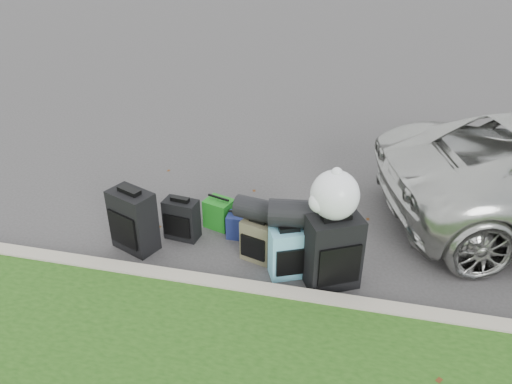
% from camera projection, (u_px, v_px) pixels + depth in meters
% --- Properties ---
extents(ground, '(120.00, 120.00, 0.00)m').
position_uv_depth(ground, '(260.00, 241.00, 5.99)').
color(ground, '#383535').
rests_on(ground, ground).
extents(curb, '(120.00, 0.18, 0.15)m').
position_uv_depth(curb, '(239.00, 290.00, 5.10)').
color(curb, '#9E937F').
rests_on(curb, ground).
extents(suitcase_small_black, '(0.43, 0.27, 0.50)m').
position_uv_depth(suitcase_small_black, '(182.00, 219.00, 5.94)').
color(suitcase_small_black, black).
rests_on(suitcase_small_black, ground).
extents(suitcase_large_black_left, '(0.59, 0.48, 0.74)m').
position_uv_depth(suitcase_large_black_left, '(133.00, 221.00, 5.70)').
color(suitcase_large_black_left, black).
rests_on(suitcase_large_black_left, ground).
extents(suitcase_olive, '(0.41, 0.32, 0.49)m').
position_uv_depth(suitcase_olive, '(258.00, 240.00, 5.57)').
color(suitcase_olive, '#43402C').
rests_on(suitcase_olive, ground).
extents(suitcase_teal, '(0.46, 0.38, 0.57)m').
position_uv_depth(suitcase_teal, '(288.00, 253.00, 5.30)').
color(suitcase_teal, '#5392B4').
rests_on(suitcase_teal, ground).
extents(suitcase_large_black_right, '(0.63, 0.54, 0.81)m').
position_uv_depth(suitcase_large_black_right, '(333.00, 252.00, 5.11)').
color(suitcase_large_black_right, black).
rests_on(suitcase_large_black_right, ground).
extents(tote_green, '(0.39, 0.34, 0.37)m').
position_uv_depth(tote_green, '(219.00, 213.00, 6.18)').
color(tote_green, '#1B781A').
rests_on(tote_green, ground).
extents(tote_navy, '(0.28, 0.22, 0.30)m').
position_uv_depth(tote_navy, '(239.00, 226.00, 6.00)').
color(tote_navy, navy).
rests_on(tote_navy, ground).
extents(duffel_left, '(0.50, 0.32, 0.25)m').
position_uv_depth(duffel_left, '(256.00, 209.00, 5.43)').
color(duffel_left, black).
rests_on(duffel_left, suitcase_olive).
extents(duffel_right, '(0.57, 0.37, 0.30)m').
position_uv_depth(duffel_right, '(294.00, 214.00, 5.17)').
color(duffel_right, black).
rests_on(duffel_right, suitcase_teal).
extents(trash_bag, '(0.48, 0.48, 0.48)m').
position_uv_depth(trash_bag, '(335.00, 195.00, 4.83)').
color(trash_bag, white).
rests_on(trash_bag, suitcase_large_black_right).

